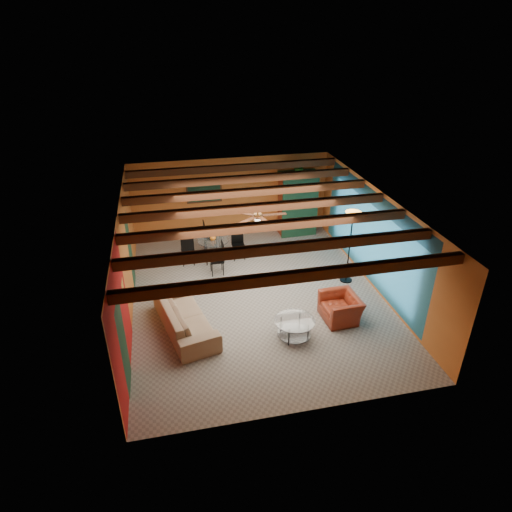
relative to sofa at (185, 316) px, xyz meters
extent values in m
cube|color=gray|center=(1.98, 0.96, -0.35)|extent=(6.50, 8.00, 0.01)
cube|color=silver|center=(1.98, 0.96, 2.35)|extent=(6.50, 8.00, 0.01)
cube|color=#C1682C|center=(1.98, 4.96, 1.00)|extent=(6.50, 0.02, 2.70)
cube|color=#A41312|center=(-1.27, 0.96, 1.00)|extent=(0.02, 8.00, 2.70)
cube|color=teal|center=(5.23, 0.96, 1.00)|extent=(0.02, 8.00, 2.70)
imported|color=#8D735B|center=(0.00, 0.00, 0.00)|extent=(1.48, 2.58, 0.71)
imported|color=maroon|center=(3.77, -0.39, -0.04)|extent=(0.90, 1.02, 0.63)
cube|color=brown|center=(4.18, 4.66, 0.70)|extent=(1.22, 0.63, 2.11)
cube|color=black|center=(1.08, 4.92, 1.30)|extent=(1.05, 0.03, 0.65)
imported|color=#26661E|center=(4.18, 4.66, 2.01)|extent=(0.48, 0.43, 0.51)
imported|color=orange|center=(1.10, 3.23, 0.73)|extent=(0.21, 0.21, 0.19)
camera|label=1|loc=(-0.17, -8.69, 6.19)|focal=30.95mm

